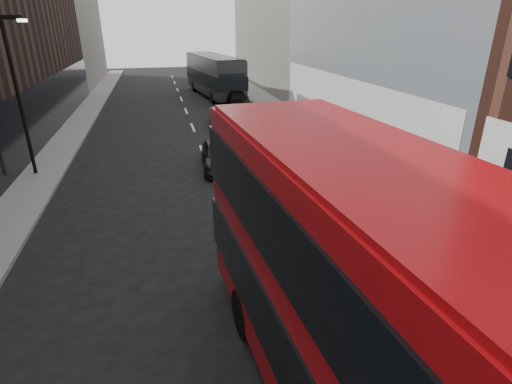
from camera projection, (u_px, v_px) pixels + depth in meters
sidewalk_right at (298, 124)px, 29.04m from camera, size 3.00×80.00×0.15m
sidewalk_left at (69, 137)px, 25.65m from camera, size 2.00×80.00×0.15m
building_left_mid at (8, 20)px, 26.67m from camera, size 5.00×24.00×14.00m
building_left_far at (69, 26)px, 46.55m from camera, size 5.00×20.00×13.00m
street_lamp at (18, 88)px, 17.74m from camera, size 1.06×0.22×7.00m
red_bus at (415, 349)px, 5.32m from camera, size 3.77×12.68×5.05m
grey_bus at (214, 75)px, 39.74m from camera, size 4.44×12.46×3.94m
car_a at (219, 155)px, 20.11m from camera, size 1.99×4.31×1.43m
car_b at (222, 117)px, 28.54m from camera, size 1.56×3.84×1.24m
car_c at (237, 100)px, 34.76m from camera, size 2.16×4.77×1.36m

